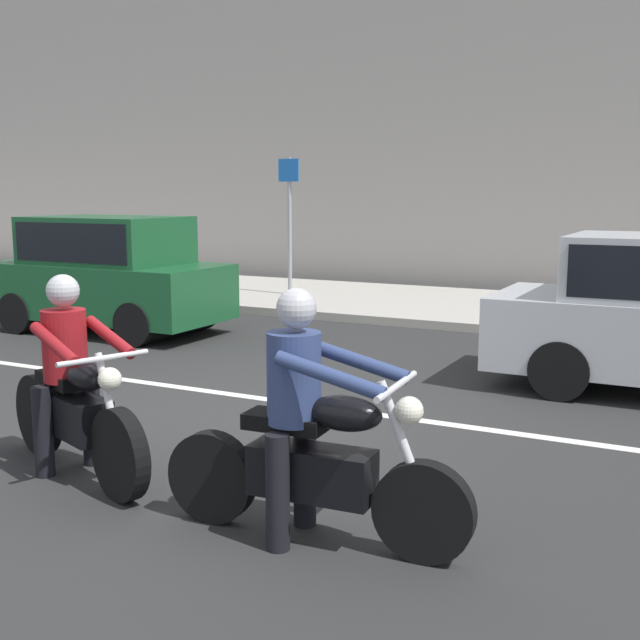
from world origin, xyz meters
name	(u,v)px	position (x,y,z in m)	size (l,w,h in m)	color
ground_plane	(233,423)	(0.00, 0.00, 0.00)	(80.00, 80.00, 0.00)	#282828
sidewalk_slab	(473,307)	(0.00, 8.00, 0.07)	(40.00, 4.40, 0.14)	#A8A399
building_facade	(526,63)	(0.00, 11.40, 4.87)	(40.00, 1.40, 9.74)	gray
lane_marking_stripe	(212,392)	(-0.87, 0.90, 0.00)	(18.00, 0.14, 0.01)	silver
motorcycle_with_rider_crimson	(73,394)	(-0.34, -1.70, 0.64)	(1.99, 0.94, 1.57)	black
motorcycle_with_rider_denim_blue	(310,440)	(1.84, -1.91, 0.66)	(2.08, 0.70, 1.61)	black
parked_hatchback_forest_green	(108,273)	(-4.48, 3.32, 0.93)	(3.74, 1.76, 1.80)	#164C28
street_sign_post	(289,213)	(-3.66, 7.64, 1.77)	(0.44, 0.08, 2.70)	gray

